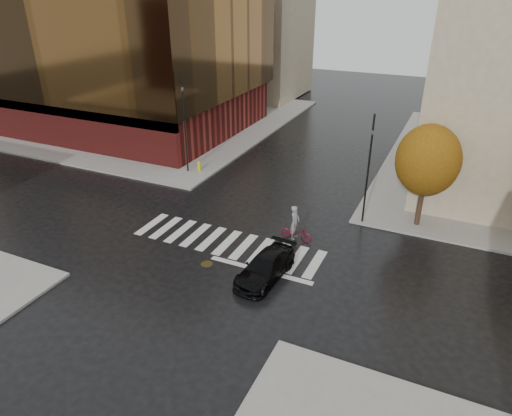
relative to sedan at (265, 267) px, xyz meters
The scene contains 12 objects.
ground 3.99m from the sedan, 152.79° to the left, with size 120.00×120.00×0.00m, color black.
sidewalk_nw 33.47m from the sedan, 137.06° to the left, with size 30.00×30.00×0.15m, color gray.
crosswalk 4.24m from the sedan, 146.69° to the left, with size 12.00×3.00×0.01m, color silver.
office_glass 33.17m from the sedan, 142.19° to the left, with size 27.00×19.00×16.00m.
building_nw_far 44.45m from the sedan, 116.68° to the left, with size 14.00×12.00×20.00m, color tan.
tree_ne_a 11.89m from the sedan, 54.76° to the left, with size 3.80×3.80×6.50m.
sedan is the anchor object (origin of this frame).
cyclist 4.30m from the sedan, 88.82° to the left, with size 2.01×0.79×2.26m.
traffic_light_nw 16.38m from the sedan, 137.13° to the left, with size 0.23×0.20×7.82m.
traffic_light_ne 9.40m from the sedan, 68.05° to the left, with size 0.19×0.21×7.03m.
fire_hydrant 15.57m from the sedan, 133.96° to the left, with size 0.29×0.29×0.80m.
manhole 3.51m from the sedan, behind, with size 0.67×0.67×0.01m, color #483C19.
Camera 1 is at (11.40, -20.07, 14.07)m, focal length 32.00 mm.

